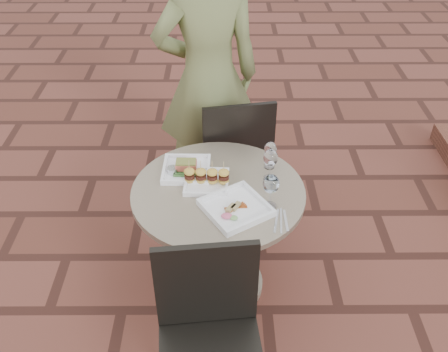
{
  "coord_description": "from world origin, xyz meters",
  "views": [
    {
      "loc": [
        -0.26,
        -1.81,
        2.34
      ],
      "look_at": [
        -0.25,
        0.19,
        0.82
      ],
      "focal_mm": 40.0,
      "sensor_mm": 36.0,
      "label": 1
    }
  ],
  "objects_px": {
    "plate_sliders": "(207,179)",
    "diner": "(208,79)",
    "cafe_table": "(219,225)",
    "chair_far": "(235,150)",
    "chair_near": "(209,327)",
    "plate_salmon": "(186,169)",
    "plate_tuna": "(236,208)"
  },
  "relations": [
    {
      "from": "plate_sliders",
      "to": "diner",
      "type": "bearing_deg",
      "value": 90.48
    },
    {
      "from": "diner",
      "to": "plate_sliders",
      "type": "distance_m",
      "value": 0.84
    },
    {
      "from": "cafe_table",
      "to": "plate_sliders",
      "type": "bearing_deg",
      "value": 139.9
    },
    {
      "from": "chair_far",
      "to": "plate_sliders",
      "type": "height_order",
      "value": "chair_far"
    },
    {
      "from": "chair_far",
      "to": "plate_sliders",
      "type": "distance_m",
      "value": 0.64
    },
    {
      "from": "cafe_table",
      "to": "chair_near",
      "type": "height_order",
      "value": "chair_near"
    },
    {
      "from": "chair_near",
      "to": "diner",
      "type": "xyz_separation_m",
      "value": [
        -0.03,
        1.58,
        0.38
      ]
    },
    {
      "from": "chair_far",
      "to": "plate_sliders",
      "type": "xyz_separation_m",
      "value": [
        -0.17,
        -0.58,
        0.22
      ]
    },
    {
      "from": "chair_far",
      "to": "plate_salmon",
      "type": "xyz_separation_m",
      "value": [
        -0.28,
        -0.48,
        0.2
      ]
    },
    {
      "from": "chair_far",
      "to": "plate_sliders",
      "type": "relative_size",
      "value": 3.87
    },
    {
      "from": "cafe_table",
      "to": "chair_far",
      "type": "xyz_separation_m",
      "value": [
        0.11,
        0.63,
        0.07
      ]
    },
    {
      "from": "cafe_table",
      "to": "chair_far",
      "type": "height_order",
      "value": "chair_far"
    },
    {
      "from": "chair_near",
      "to": "chair_far",
      "type": "bearing_deg",
      "value": 78.25
    },
    {
      "from": "plate_salmon",
      "to": "diner",
      "type": "bearing_deg",
      "value": 81.61
    },
    {
      "from": "chair_near",
      "to": "diner",
      "type": "height_order",
      "value": "diner"
    },
    {
      "from": "plate_sliders",
      "to": "plate_tuna",
      "type": "height_order",
      "value": "plate_sliders"
    },
    {
      "from": "chair_near",
      "to": "plate_salmon",
      "type": "height_order",
      "value": "chair_near"
    },
    {
      "from": "chair_far",
      "to": "diner",
      "type": "bearing_deg",
      "value": -64.37
    },
    {
      "from": "plate_salmon",
      "to": "plate_tuna",
      "type": "bearing_deg",
      "value": -50.89
    },
    {
      "from": "plate_sliders",
      "to": "plate_tuna",
      "type": "relative_size",
      "value": 0.61
    },
    {
      "from": "chair_near",
      "to": "plate_salmon",
      "type": "distance_m",
      "value": 0.9
    },
    {
      "from": "cafe_table",
      "to": "diner",
      "type": "distance_m",
      "value": 0.98
    },
    {
      "from": "chair_far",
      "to": "plate_sliders",
      "type": "bearing_deg",
      "value": 64.14
    },
    {
      "from": "diner",
      "to": "plate_tuna",
      "type": "distance_m",
      "value": 1.06
    },
    {
      "from": "plate_salmon",
      "to": "plate_sliders",
      "type": "bearing_deg",
      "value": -43.85
    },
    {
      "from": "plate_sliders",
      "to": "plate_tuna",
      "type": "bearing_deg",
      "value": -55.17
    },
    {
      "from": "cafe_table",
      "to": "diner",
      "type": "height_order",
      "value": "diner"
    },
    {
      "from": "chair_far",
      "to": "cafe_table",
      "type": "bearing_deg",
      "value": 70.52
    },
    {
      "from": "chair_far",
      "to": "diner",
      "type": "distance_m",
      "value": 0.48
    },
    {
      "from": "diner",
      "to": "plate_sliders",
      "type": "xyz_separation_m",
      "value": [
        0.01,
        -0.82,
        -0.16
      ]
    },
    {
      "from": "cafe_table",
      "to": "plate_salmon",
      "type": "height_order",
      "value": "plate_salmon"
    },
    {
      "from": "diner",
      "to": "plate_sliders",
      "type": "height_order",
      "value": "diner"
    }
  ]
}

